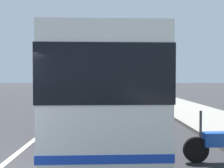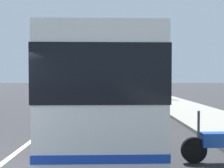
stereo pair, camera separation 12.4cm
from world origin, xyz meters
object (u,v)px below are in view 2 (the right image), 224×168
object	(u,v)px
car_far_distant	(105,89)
car_side_street	(112,88)
motorcycle_mid_row	(223,143)
car_oncoming	(65,90)
coach_bus	(104,85)
utility_pole	(165,69)

from	to	relation	value
car_far_distant	car_side_street	xyz separation A→B (m)	(6.89, -0.80, -0.08)
motorcycle_mid_row	car_oncoming	distance (m)	22.44
coach_bus	car_oncoming	size ratio (longest dim) A/B	2.89
coach_bus	car_far_distant	xyz separation A→B (m)	(16.81, 0.52, -1.02)
motorcycle_mid_row	utility_pole	xyz separation A→B (m)	(16.27, -2.46, 2.56)
car_side_street	utility_pole	world-z (taller)	utility_pole
motorcycle_mid_row	car_far_distant	bearing A→B (deg)	-83.08
car_far_distant	car_side_street	world-z (taller)	car_far_distant
coach_bus	car_oncoming	world-z (taller)	coach_bus
coach_bus	utility_pole	world-z (taller)	utility_pole
car_far_distant	utility_pole	size ratio (longest dim) A/B	0.75
coach_bus	motorcycle_mid_row	size ratio (longest dim) A/B	5.75
car_far_distant	car_oncoming	xyz separation A→B (m)	(-0.49, 4.71, -0.01)
car_side_street	utility_pole	xyz separation A→B (m)	(-11.96, -5.23, 2.35)
car_oncoming	car_far_distant	bearing A→B (deg)	94.73
car_side_street	coach_bus	bearing A→B (deg)	-177.99
coach_bus	car_oncoming	distance (m)	17.17
utility_pole	car_oncoming	bearing A→B (deg)	66.93
motorcycle_mid_row	car_oncoming	xyz separation A→B (m)	(20.85, 8.28, 0.28)
coach_bus	car_side_street	xyz separation A→B (m)	(23.70, -0.28, -1.10)
coach_bus	utility_pole	size ratio (longest dim) A/B	1.99
car_far_distant	utility_pole	distance (m)	8.20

